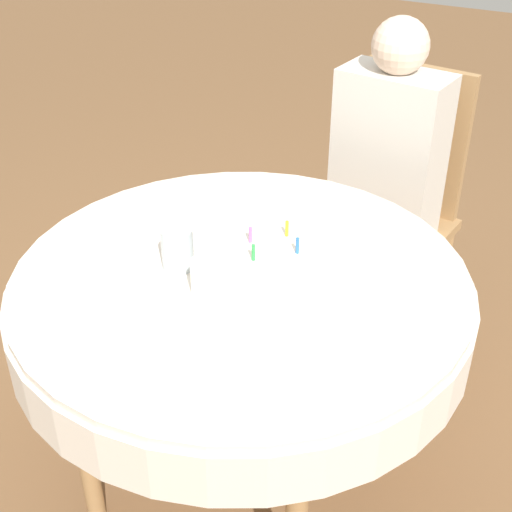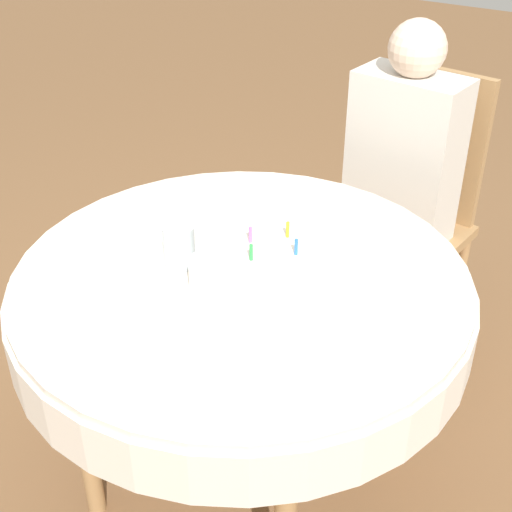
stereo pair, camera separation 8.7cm
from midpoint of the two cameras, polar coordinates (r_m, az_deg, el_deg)
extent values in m
plane|color=brown|center=(2.21, -2.19, -17.50)|extent=(12.00, 12.00, 0.00)
cylinder|color=silver|center=(1.71, -2.69, -1.61)|extent=(1.10, 1.10, 0.02)
cylinder|color=silver|center=(1.75, -2.63, -3.68)|extent=(1.12, 1.12, 0.13)
cylinder|color=#A37A4C|center=(1.92, -15.15, -12.90)|extent=(0.05, 0.05, 0.72)
cylinder|color=#A37A4C|center=(2.26, -5.22, -3.54)|extent=(0.05, 0.05, 0.72)
cylinder|color=#A37A4C|center=(2.06, 9.24, -8.15)|extent=(0.05, 0.05, 0.72)
cube|color=#A37A4C|center=(2.51, 8.92, 1.91)|extent=(0.48, 0.48, 0.04)
cube|color=#A37A4C|center=(2.54, 11.54, 9.15)|extent=(0.38, 0.08, 0.52)
cylinder|color=#A37A4C|center=(2.56, 2.92, -2.85)|extent=(0.04, 0.04, 0.41)
cylinder|color=#A37A4C|center=(2.43, 10.31, -5.74)|extent=(0.04, 0.04, 0.41)
cylinder|color=#A37A4C|center=(2.83, 6.98, 0.71)|extent=(0.04, 0.04, 0.41)
cylinder|color=#A37A4C|center=(2.71, 13.80, -1.69)|extent=(0.04, 0.04, 0.41)
cylinder|color=beige|center=(2.55, 5.36, -2.79)|extent=(0.09, 0.09, 0.45)
cylinder|color=beige|center=(2.48, 8.77, -4.09)|extent=(0.09, 0.09, 0.45)
cube|color=beige|center=(2.37, 9.52, 8.00)|extent=(0.36, 0.22, 0.55)
sphere|color=beige|center=(2.25, 10.35, 16.20)|extent=(0.18, 0.18, 0.18)
cube|color=white|center=(1.64, -0.25, -0.69)|extent=(0.27, 0.27, 0.10)
cylinder|color=blue|center=(1.59, 1.82, 0.88)|extent=(0.01, 0.01, 0.04)
cylinder|color=gold|center=(1.65, 0.97, 2.19)|extent=(0.01, 0.01, 0.04)
cylinder|color=#D166B2|center=(1.62, -2.00, 1.68)|extent=(0.01, 0.01, 0.04)
cylinder|color=green|center=(1.56, -1.82, 0.26)|extent=(0.01, 0.01, 0.04)
cylinder|color=silver|center=(1.71, -7.76, 0.58)|extent=(0.08, 0.08, 0.11)
camera|label=1|loc=(0.04, -91.51, -0.97)|focal=50.00mm
camera|label=2|loc=(0.04, 88.49, 0.97)|focal=50.00mm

